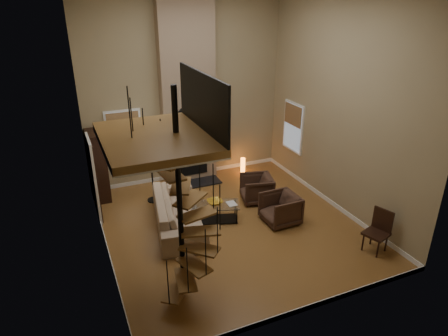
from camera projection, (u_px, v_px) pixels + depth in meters
name	position (u px, v px, depth m)	size (l,w,h in m)	color
ground	(230.00, 225.00, 9.98)	(6.00, 6.50, 0.01)	#A77135
back_wall	(186.00, 90.00, 11.60)	(6.00, 0.02, 5.50)	#9D8B65
front_wall	(317.00, 175.00, 6.13)	(6.00, 0.02, 5.50)	#9D8B65
left_wall	(92.00, 137.00, 7.79)	(0.02, 6.50, 5.50)	#9D8B65
right_wall	(340.00, 106.00, 9.95)	(0.02, 6.50, 5.50)	#9D8B65
baseboard_back	(189.00, 174.00, 12.68)	(6.00, 0.02, 0.12)	white
baseboard_front	(303.00, 309.00, 7.22)	(6.00, 0.02, 0.12)	white
baseboard_left	(108.00, 251.00, 8.87)	(0.02, 6.50, 0.12)	white
baseboard_right	(329.00, 200.00, 11.03)	(0.02, 6.50, 0.12)	white
chimney_breast	(188.00, 91.00, 11.44)	(1.60, 0.38, 5.50)	#937960
hearth	(196.00, 183.00, 12.13)	(1.50, 0.60, 0.04)	black
firebox	(192.00, 164.00, 12.16)	(0.95, 0.02, 0.72)	black
mantel	(193.00, 146.00, 11.85)	(1.70, 0.18, 0.06)	white
mirror_frame	(191.00, 120.00, 11.58)	(0.94, 0.94, 0.10)	black
mirror_disc	(191.00, 120.00, 11.59)	(0.80, 0.80, 0.01)	white
vase_left	(174.00, 143.00, 11.63)	(0.24, 0.24, 0.25)	black
vase_right	(211.00, 139.00, 12.05)	(0.20, 0.20, 0.21)	#1B6059
window_back	(124.00, 135.00, 11.35)	(1.02, 0.06, 1.52)	white
window_right	(293.00, 126.00, 12.08)	(0.06, 1.02, 1.52)	white
entry_door	(94.00, 179.00, 10.00)	(0.10, 1.05, 2.16)	white
loft	(161.00, 134.00, 6.42)	(1.70, 2.20, 1.09)	olive
spiral_stair	(181.00, 209.00, 7.11)	(1.47, 1.47, 4.06)	black
hutch	(98.00, 167.00, 10.96)	(0.42, 0.90, 2.01)	black
sofa	(177.00, 212.00, 9.80)	(2.69, 1.05, 0.79)	tan
armchair_near	(259.00, 189.00, 11.04)	(0.82, 0.84, 0.77)	#422A1E
armchair_far	(283.00, 208.00, 10.02)	(0.84, 0.86, 0.79)	#422A1E
coffee_table	(216.00, 210.00, 10.08)	(1.31, 0.95, 0.45)	silver
bowl	(215.00, 202.00, 10.03)	(0.39, 0.39, 0.10)	gold
book	(231.00, 204.00, 10.00)	(0.22, 0.30, 0.03)	gray
floor_lamp	(150.00, 154.00, 10.60)	(0.41, 0.41, 1.71)	black
accent_lamp	(243.00, 166.00, 12.78)	(0.15, 0.15, 0.53)	orange
side_chair	(379.00, 229.00, 8.82)	(0.61, 0.61, 1.00)	black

